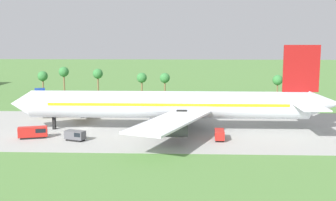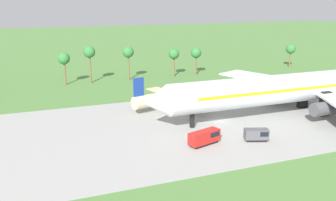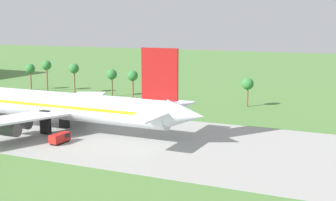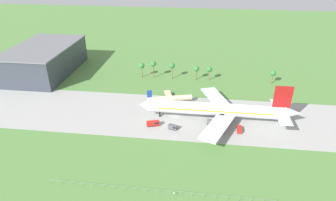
{
  "view_description": "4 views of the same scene",
  "coord_description": "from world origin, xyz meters",
  "px_view_note": "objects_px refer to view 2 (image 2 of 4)",
  "views": [
    {
      "loc": [
        24.26,
        -100.14,
        22.46
      ],
      "look_at": [
        20.29,
        -1.66,
        7.21
      ],
      "focal_mm": 45.0,
      "sensor_mm": 36.0,
      "label": 1
    },
    {
      "loc": [
        -38.05,
        -67.11,
        25.29
      ],
      "look_at": [
        -12.54,
        -1.66,
        6.21
      ],
      "focal_mm": 40.0,
      "sensor_mm": 36.0,
      "label": 2
    },
    {
      "loc": [
        93.32,
        -89.2,
        25.97
      ],
      "look_at": [
        53.13,
        -1.66,
        9.42
      ],
      "focal_mm": 50.0,
      "sensor_mm": 36.0,
      "label": 3
    },
    {
      "loc": [
        13.52,
        -132.37,
        77.82
      ],
      "look_at": [
        -3.91,
        5.0,
        6.0
      ],
      "focal_mm": 32.0,
      "sensor_mm": 36.0,
      "label": 4
    }
  ],
  "objects_px": {
    "fuel_truck": "(205,137)",
    "regional_aircraft": "(177,95)",
    "jet_airliner": "(310,86)",
    "catering_van": "(257,134)"
  },
  "relations": [
    {
      "from": "jet_airliner",
      "to": "regional_aircraft",
      "type": "relative_size",
      "value": 3.21
    },
    {
      "from": "fuel_truck",
      "to": "catering_van",
      "type": "height_order",
      "value": "fuel_truck"
    },
    {
      "from": "jet_airliner",
      "to": "fuel_truck",
      "type": "bearing_deg",
      "value": -163.52
    },
    {
      "from": "fuel_truck",
      "to": "regional_aircraft",
      "type": "bearing_deg",
      "value": 78.82
    },
    {
      "from": "regional_aircraft",
      "to": "catering_van",
      "type": "distance_m",
      "value": 26.75
    },
    {
      "from": "fuel_truck",
      "to": "catering_van",
      "type": "bearing_deg",
      "value": -10.59
    },
    {
      "from": "fuel_truck",
      "to": "jet_airliner",
      "type": "bearing_deg",
      "value": 16.48
    },
    {
      "from": "regional_aircraft",
      "to": "fuel_truck",
      "type": "bearing_deg",
      "value": -101.18
    },
    {
      "from": "fuel_truck",
      "to": "catering_van",
      "type": "xyz_separation_m",
      "value": [
        9.82,
        -1.84,
        -0.18
      ]
    },
    {
      "from": "catering_van",
      "to": "fuel_truck",
      "type": "bearing_deg",
      "value": 169.41
    }
  ]
}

